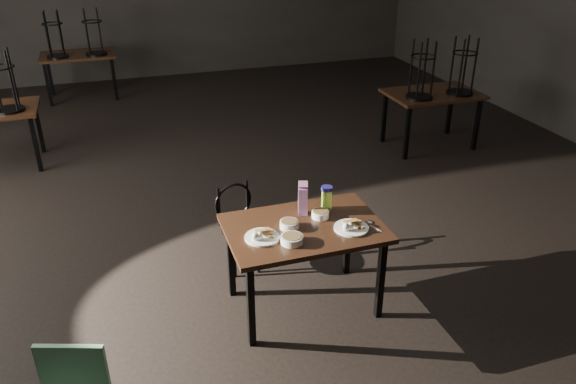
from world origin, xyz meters
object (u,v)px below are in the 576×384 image
object	(u,v)px
water_bottle	(327,198)
main_table	(304,235)
juice_carton	(303,199)
bentwood_chair	(239,220)

from	to	relation	value
water_bottle	main_table	bearing A→B (deg)	-142.83
juice_carton	bentwood_chair	bearing A→B (deg)	126.60
juice_carton	water_bottle	size ratio (longest dim) A/B	1.43
main_table	juice_carton	size ratio (longest dim) A/B	4.11
main_table	bentwood_chair	size ratio (longest dim) A/B	1.52
juice_carton	water_bottle	distance (m)	0.21
juice_carton	bentwood_chair	xyz separation A→B (m)	(-0.40, 0.54, -0.42)
juice_carton	water_bottle	xyz separation A→B (m)	(0.21, 0.01, -0.03)
bentwood_chair	water_bottle	bearing A→B (deg)	-55.36
water_bottle	bentwood_chair	bearing A→B (deg)	138.89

